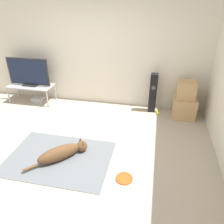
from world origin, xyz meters
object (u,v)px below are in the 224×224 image
tv_stand (31,87)px  game_console (38,99)px  tennis_ball_by_boxes (157,111)px  frisbee (124,178)px  tennis_ball_near_speaker (158,113)px  tv (28,72)px  floor_speaker (153,93)px  dog (63,152)px  cardboard_box_upper (186,90)px  cardboard_box_lower (184,107)px

tv_stand → game_console: (0.12, 0.02, -0.35)m
tv_stand → tennis_ball_by_boxes: 3.25m
frisbee → game_console: 3.51m
tennis_ball_by_boxes → tennis_ball_near_speaker: size_ratio=1.00×
tv → tennis_ball_by_boxes: bearing=0.6°
frisbee → floor_speaker: bearing=82.6°
game_console → tennis_ball_by_boxes: bearing=0.3°
floor_speaker → dog: bearing=-124.3°
cardboard_box_upper → tennis_ball_by_boxes: cardboard_box_upper is taller
tv_stand → game_console: tv_stand is taller
cardboard_box_lower → tennis_ball_by_boxes: size_ratio=7.59×
cardboard_box_lower → tv: size_ratio=0.46×
frisbee → tv: bearing=141.2°
dog → cardboard_box_upper: (2.13, 1.96, 0.53)m
cardboard_box_upper → floor_speaker: floor_speaker is taller
tv → cardboard_box_upper: bearing=-0.3°
game_console → dog: bearing=-52.1°
cardboard_box_lower → tennis_ball_by_boxes: 0.64m
dog → floor_speaker: bearing=55.7°
tennis_ball_near_speaker → tv_stand: bearing=178.9°
frisbee → floor_speaker: (0.30, 2.34, 0.46)m
floor_speaker → tennis_ball_by_boxes: floor_speaker is taller
frisbee → cardboard_box_lower: size_ratio=0.53×
tv → game_console: tv is taller
tennis_ball_by_boxes → tennis_ball_near_speaker: (0.02, -0.10, 0.00)m
cardboard_box_lower → tennis_ball_near_speaker: 0.61m
tennis_ball_near_speaker → cardboard_box_lower: bearing=3.7°
cardboard_box_lower → cardboard_box_upper: cardboard_box_upper is taller
cardboard_box_lower → frisbee: bearing=-115.0°
tennis_ball_near_speaker → cardboard_box_upper: bearing=4.4°
cardboard_box_upper → dog: bearing=-137.4°
cardboard_box_lower → floor_speaker: size_ratio=0.53×
dog → tennis_ball_near_speaker: dog is taller
tv_stand → tennis_ball_near_speaker: (3.25, -0.06, -0.37)m
floor_speaker → frisbee: bearing=-97.4°
cardboard_box_upper → cardboard_box_lower: bearing=-23.4°
frisbee → tennis_ball_by_boxes: size_ratio=4.02×
frisbee → game_console: size_ratio=0.91×
tv → tennis_ball_by_boxes: size_ratio=16.35×
dog → cardboard_box_lower: cardboard_box_lower is taller
frisbee → game_console: game_console is taller
tv_stand → tv: (-0.00, 0.00, 0.39)m
tennis_ball_by_boxes → tv: bearing=-179.4°
floor_speaker → game_console: bearing=-178.6°
dog → tennis_ball_near_speaker: bearing=50.7°
tennis_ball_near_speaker → game_console: size_ratio=0.23×
tv → game_console: bearing=9.4°
tv_stand → tennis_ball_by_boxes: (3.23, 0.04, -0.37)m
tv → game_console: (0.12, 0.02, -0.74)m
dog → frisbee: 1.15m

